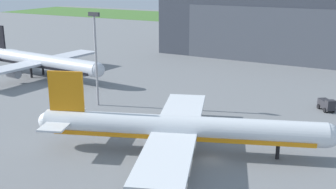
{
  "coord_description": "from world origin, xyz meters",
  "views": [
    {
      "loc": [
        20.18,
        -51.54,
        25.51
      ],
      "look_at": [
        -15.56,
        15.85,
        3.39
      ],
      "focal_mm": 44.59,
      "sensor_mm": 36.0,
      "label": 1
    }
  ],
  "objects_px": {
    "maintenance_hangar": "(317,24)",
    "fuel_bowser": "(327,104)",
    "airliner_near_right": "(180,129)",
    "airliner_far_right": "(40,61)",
    "apron_light_mast": "(96,52)"
  },
  "relations": [
    {
      "from": "fuel_bowser",
      "to": "apron_light_mast",
      "type": "distance_m",
      "value": 45.99
    },
    {
      "from": "airliner_far_right",
      "to": "apron_light_mast",
      "type": "relative_size",
      "value": 2.25
    },
    {
      "from": "airliner_near_right",
      "to": "airliner_far_right",
      "type": "bearing_deg",
      "value": 153.87
    },
    {
      "from": "maintenance_hangar",
      "to": "airliner_near_right",
      "type": "distance_m",
      "value": 89.27
    },
    {
      "from": "airliner_far_right",
      "to": "airliner_near_right",
      "type": "xyz_separation_m",
      "value": [
        52.6,
        -25.81,
        -0.24
      ]
    },
    {
      "from": "maintenance_hangar",
      "to": "airliner_far_right",
      "type": "distance_m",
      "value": 85.31
    },
    {
      "from": "maintenance_hangar",
      "to": "airliner_far_right",
      "type": "relative_size",
      "value": 2.25
    },
    {
      "from": "airliner_far_right",
      "to": "airliner_near_right",
      "type": "relative_size",
      "value": 1.0
    },
    {
      "from": "fuel_bowser",
      "to": "apron_light_mast",
      "type": "relative_size",
      "value": 0.23
    },
    {
      "from": "airliner_far_right",
      "to": "fuel_bowser",
      "type": "distance_m",
      "value": 69.12
    },
    {
      "from": "apron_light_mast",
      "to": "fuel_bowser",
      "type": "bearing_deg",
      "value": 23.41
    },
    {
      "from": "maintenance_hangar",
      "to": "fuel_bowser",
      "type": "xyz_separation_m",
      "value": [
        11.81,
        -57.76,
        -9.09
      ]
    },
    {
      "from": "fuel_bowser",
      "to": "apron_light_mast",
      "type": "height_order",
      "value": "apron_light_mast"
    },
    {
      "from": "maintenance_hangar",
      "to": "airliner_near_right",
      "type": "relative_size",
      "value": 2.25
    },
    {
      "from": "airliner_near_right",
      "to": "fuel_bowser",
      "type": "distance_m",
      "value": 35.24
    }
  ]
}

